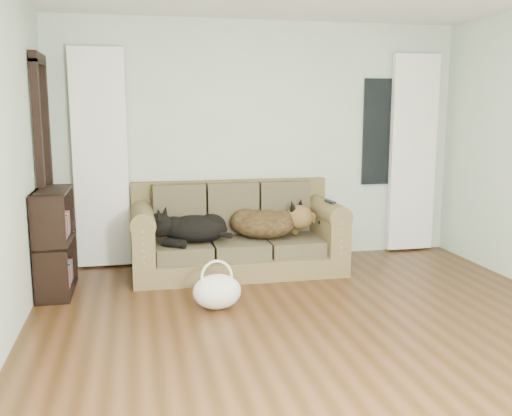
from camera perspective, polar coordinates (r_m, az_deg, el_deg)
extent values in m
plane|color=#39210E|center=(4.24, 7.81, -13.25)|extent=(5.00, 5.00, 0.00)
cube|color=#B6C4B1|center=(6.32, 0.36, 6.61)|extent=(4.50, 0.04, 2.60)
cube|color=white|center=(6.11, -15.29, 4.74)|extent=(0.55, 0.08, 2.25)
cube|color=white|center=(6.87, 15.40, 5.26)|extent=(0.55, 0.08, 2.25)
cube|color=black|center=(6.75, 12.64, 7.43)|extent=(0.50, 0.03, 1.20)
cube|color=black|center=(5.81, -20.37, 3.23)|extent=(0.07, 0.60, 2.10)
cube|color=brown|center=(5.85, -1.88, -2.06)|extent=(2.12, 0.92, 0.87)
ellipsoid|color=black|center=(5.71, -6.51, -2.12)|extent=(0.73, 0.57, 0.28)
ellipsoid|color=black|center=(5.88, 1.04, -1.61)|extent=(0.87, 0.81, 0.32)
cube|color=black|center=(5.85, 7.42, 0.64)|extent=(0.06, 0.16, 0.02)
ellipsoid|color=silver|center=(4.84, -3.92, -8.21)|extent=(0.46, 0.38, 0.30)
cube|color=black|center=(5.48, -19.48, -2.92)|extent=(0.34, 0.78, 0.95)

